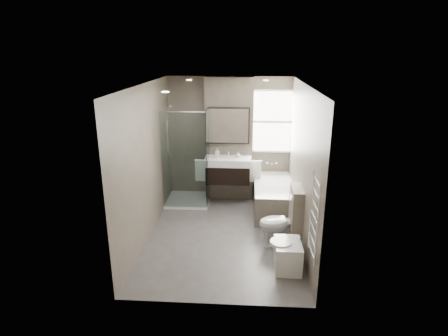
# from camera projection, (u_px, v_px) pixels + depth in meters

# --- Properties ---
(room) EXTENTS (2.70, 3.90, 2.70)m
(room) POSITION_uv_depth(u_px,v_px,m) (223.00, 164.00, 6.22)
(room) COLOR #524D4B
(room) RESTS_ON ground
(vanity_pier) EXTENTS (1.00, 0.25, 2.60)m
(vanity_pier) POSITION_uv_depth(u_px,v_px,m) (229.00, 140.00, 7.91)
(vanity_pier) COLOR #5F574B
(vanity_pier) RESTS_ON ground
(vanity) EXTENTS (0.95, 0.47, 0.66)m
(vanity) POSITION_uv_depth(u_px,v_px,m) (228.00, 170.00, 7.75)
(vanity) COLOR black
(vanity) RESTS_ON vanity_pier
(mirror_cabinet) EXTENTS (0.86, 0.08, 0.76)m
(mirror_cabinet) POSITION_uv_depth(u_px,v_px,m) (229.00, 126.00, 7.65)
(mirror_cabinet) COLOR black
(mirror_cabinet) RESTS_ON vanity_pier
(towel_left) EXTENTS (0.24, 0.06, 0.44)m
(towel_left) POSITION_uv_depth(u_px,v_px,m) (201.00, 170.00, 7.77)
(towel_left) COLOR white
(towel_left) RESTS_ON vanity_pier
(towel_right) EXTENTS (0.24, 0.06, 0.44)m
(towel_right) POSITION_uv_depth(u_px,v_px,m) (255.00, 172.00, 7.70)
(towel_right) COLOR white
(towel_right) RESTS_ON vanity_pier
(shower_enclosure) EXTENTS (0.90, 0.90, 2.00)m
(shower_enclosure) POSITION_uv_depth(u_px,v_px,m) (192.00, 181.00, 7.80)
(shower_enclosure) COLOR white
(shower_enclosure) RESTS_ON ground
(bathtub) EXTENTS (0.75, 1.60, 0.57)m
(bathtub) POSITION_uv_depth(u_px,v_px,m) (273.00, 196.00, 7.51)
(bathtub) COLOR #5F574B
(bathtub) RESTS_ON ground
(window) EXTENTS (0.98, 0.06, 1.33)m
(window) POSITION_uv_depth(u_px,v_px,m) (272.00, 122.00, 7.84)
(window) COLOR white
(window) RESTS_ON room
(toilet) EXTENTS (0.81, 0.59, 0.74)m
(toilet) POSITION_uv_depth(u_px,v_px,m) (281.00, 223.00, 6.21)
(toilet) COLOR white
(toilet) RESTS_ON ground
(cistern_box) EXTENTS (0.19, 0.55, 1.00)m
(cistern_box) POSITION_uv_depth(u_px,v_px,m) (296.00, 216.00, 6.15)
(cistern_box) COLOR #5F574B
(cistern_box) RESTS_ON ground
(bidet) EXTENTS (0.46, 0.53, 0.55)m
(bidet) POSITION_uv_depth(u_px,v_px,m) (287.00, 255.00, 5.53)
(bidet) COLOR white
(bidet) RESTS_ON ground
(towel_radiator) EXTENTS (0.03, 0.49, 1.10)m
(towel_radiator) POSITION_uv_depth(u_px,v_px,m) (314.00, 217.00, 4.68)
(towel_radiator) COLOR silver
(towel_radiator) RESTS_ON room
(soap_bottle_a) EXTENTS (0.08, 0.08, 0.18)m
(soap_bottle_a) POSITION_uv_depth(u_px,v_px,m) (217.00, 153.00, 7.67)
(soap_bottle_a) COLOR white
(soap_bottle_a) RESTS_ON vanity
(soap_bottle_b) EXTENTS (0.09, 0.09, 0.12)m
(soap_bottle_b) POSITION_uv_depth(u_px,v_px,m) (238.00, 155.00, 7.68)
(soap_bottle_b) COLOR white
(soap_bottle_b) RESTS_ON vanity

